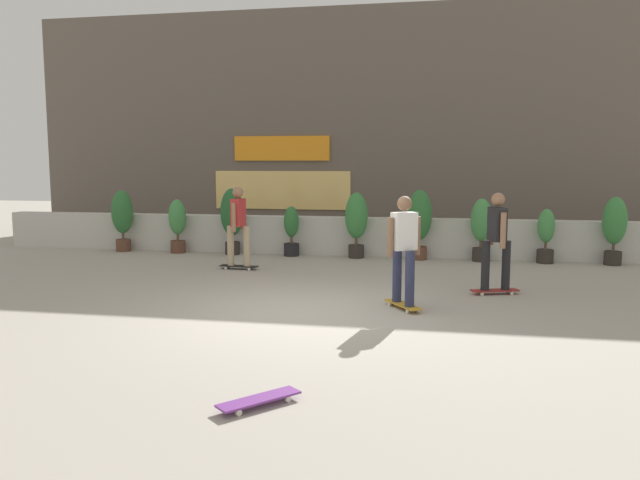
# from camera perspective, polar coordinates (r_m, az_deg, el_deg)

# --- Properties ---
(ground_plane) EXTENTS (48.00, 48.00, 0.00)m
(ground_plane) POSITION_cam_1_polar(r_m,az_deg,el_deg) (9.22, -1.75, -6.68)
(ground_plane) COLOR #A8A093
(planter_wall) EXTENTS (18.00, 0.40, 0.90)m
(planter_wall) POSITION_cam_1_polar(r_m,az_deg,el_deg) (14.97, 3.22, 0.35)
(planter_wall) COLOR beige
(planter_wall) RESTS_ON ground
(building_backdrop) EXTENTS (20.00, 2.08, 6.50)m
(building_backdrop) POSITION_cam_1_polar(r_m,az_deg,el_deg) (18.87, 4.89, 10.21)
(building_backdrop) COLOR #60564C
(building_backdrop) RESTS_ON ground
(potted_plant_0) EXTENTS (0.52, 0.52, 1.51)m
(potted_plant_0) POSITION_cam_1_polar(r_m,az_deg,el_deg) (16.28, -17.48, 2.10)
(potted_plant_0) COLOR brown
(potted_plant_0) RESTS_ON ground
(potted_plant_1) EXTENTS (0.42, 0.42, 1.31)m
(potted_plant_1) POSITION_cam_1_polar(r_m,az_deg,el_deg) (15.67, -12.80, 1.50)
(potted_plant_1) COLOR brown
(potted_plant_1) RESTS_ON ground
(potted_plant_2) EXTENTS (0.55, 0.55, 1.58)m
(potted_plant_2) POSITION_cam_1_polar(r_m,az_deg,el_deg) (15.15, -7.97, 2.19)
(potted_plant_2) COLOR #2D2823
(potted_plant_2) RESTS_ON ground
(potted_plant_3) EXTENTS (0.36, 0.36, 1.17)m
(potted_plant_3) POSITION_cam_1_polar(r_m,az_deg,el_deg) (14.77, -2.61, 0.90)
(potted_plant_3) COLOR black
(potted_plant_3) RESTS_ON ground
(potted_plant_4) EXTENTS (0.52, 0.52, 1.51)m
(potted_plant_4) POSITION_cam_1_polar(r_m,az_deg,el_deg) (14.47, 3.32, 1.83)
(potted_plant_4) COLOR #2D2823
(potted_plant_4) RESTS_ON ground
(potted_plant_5) EXTENTS (0.56, 0.56, 1.59)m
(potted_plant_5) POSITION_cam_1_polar(r_m,az_deg,el_deg) (14.35, 9.01, 1.91)
(potted_plant_5) COLOR brown
(potted_plant_5) RESTS_ON ground
(potted_plant_6) EXTENTS (0.47, 0.47, 1.40)m
(potted_plant_6) POSITION_cam_1_polar(r_m,az_deg,el_deg) (14.39, 14.41, 1.28)
(potted_plant_6) COLOR #2D2823
(potted_plant_6) RESTS_ON ground
(potted_plant_7) EXTENTS (0.36, 0.36, 1.19)m
(potted_plant_7) POSITION_cam_1_polar(r_m,az_deg,el_deg) (14.56, 19.80, 0.46)
(potted_plant_7) COLOR #2D2823
(potted_plant_7) RESTS_ON ground
(potted_plant_8) EXTENTS (0.50, 0.50, 1.47)m
(potted_plant_8) POSITION_cam_1_polar(r_m,az_deg,el_deg) (14.82, 25.14, 1.19)
(potted_plant_8) COLOR #2D2823
(potted_plant_8) RESTS_ON ground
(skater_mid_plaza) EXTENTS (0.82, 0.53, 1.70)m
(skater_mid_plaza) POSITION_cam_1_polar(r_m,az_deg,el_deg) (10.79, 15.72, 0.15)
(skater_mid_plaza) COLOR maroon
(skater_mid_plaza) RESTS_ON ground
(skater_far_right) EXTENTS (0.81, 0.56, 1.70)m
(skater_far_right) POSITION_cam_1_polar(r_m,az_deg,el_deg) (12.97, -7.41, 1.46)
(skater_far_right) COLOR black
(skater_far_right) RESTS_ON ground
(skater_by_wall_right) EXTENTS (0.62, 0.77, 1.70)m
(skater_by_wall_right) POSITION_cam_1_polar(r_m,az_deg,el_deg) (9.42, 7.61, -0.62)
(skater_by_wall_right) COLOR #BF8C26
(skater_by_wall_right) RESTS_ON ground
(skateboard_near_camera) EXTENTS (0.68, 0.73, 0.08)m
(skateboard_near_camera) POSITION_cam_1_polar(r_m,az_deg,el_deg) (5.87, -5.54, -14.19)
(skateboard_near_camera) COLOR #72338C
(skateboard_near_camera) RESTS_ON ground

